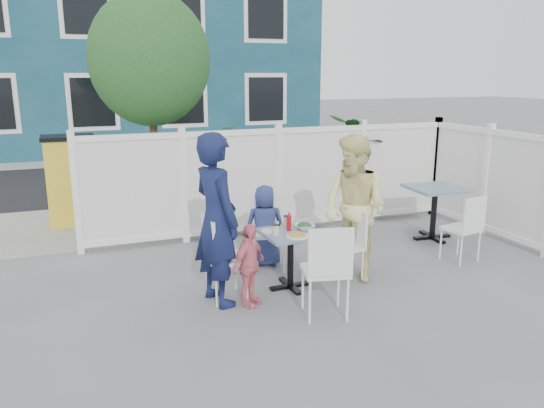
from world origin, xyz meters
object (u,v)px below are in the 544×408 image
object	(u,v)px
chair_right	(350,240)
toddler	(249,265)
main_table	(291,245)
chair_left	(219,252)
chair_back	(267,224)
man	(217,220)
spare_table	(435,199)
boy	(265,226)
chair_near	(327,265)
utility_cabinet	(72,182)
woman	(355,209)

from	to	relation	value
chair_right	toddler	xyz separation A→B (m)	(-1.35, -0.28, -0.04)
main_table	chair_left	xyz separation A→B (m)	(-0.84, -0.02, 0.02)
chair_back	man	world-z (taller)	man
chair_left	man	size ratio (longest dim) A/B	0.51
main_table	chair_left	world-z (taller)	chair_left
main_table	toddler	xyz separation A→B (m)	(-0.59, -0.27, -0.07)
spare_table	boy	xyz separation A→B (m)	(-2.71, -0.15, -0.09)
chair_right	chair_back	size ratio (longest dim) A/B	0.87
chair_right	man	xyz separation A→B (m)	(-1.63, -0.07, 0.43)
man	toddler	size ratio (longest dim) A/B	2.05
chair_right	chair_near	distance (m)	1.13
chair_near	spare_table	bearing A→B (deg)	47.41
chair_right	man	world-z (taller)	man
utility_cabinet	man	bearing A→B (deg)	-70.68
chair_left	chair_back	world-z (taller)	chair_back
boy	toddler	world-z (taller)	boy
boy	chair_near	bearing A→B (deg)	105.71
chair_left	chair_right	distance (m)	1.61
chair_right	boy	bearing A→B (deg)	42.16
chair_back	toddler	world-z (taller)	chair_back
main_table	chair_back	world-z (taller)	chair_back
utility_cabinet	man	world-z (taller)	man
utility_cabinet	spare_table	xyz separation A→B (m)	(4.95, -2.76, -0.08)
chair_right	boy	world-z (taller)	boy
main_table	toddler	distance (m)	0.65
utility_cabinet	chair_right	world-z (taller)	utility_cabinet
utility_cabinet	boy	xyz separation A→B (m)	(2.24, -2.91, -0.17)
toddler	utility_cabinet	bearing A→B (deg)	74.99
chair_back	chair_near	size ratio (longest dim) A/B	0.99
chair_back	boy	world-z (taller)	boy
utility_cabinet	boy	size ratio (longest dim) A/B	1.33
utility_cabinet	woman	size ratio (longest dim) A/B	0.80
chair_right	man	bearing A→B (deg)	90.73
man	chair_left	bearing A→B (deg)	-45.06
boy	spare_table	bearing A→B (deg)	-162.48
chair_right	boy	size ratio (longest dim) A/B	0.81
woman	man	bearing A→B (deg)	-108.44
chair_back	woman	distance (m)	1.14
chair_right	boy	xyz separation A→B (m)	(-0.77, 0.80, 0.03)
spare_table	chair_right	xyz separation A→B (m)	(-1.94, -0.96, -0.12)
chair_back	woman	bearing A→B (deg)	152.54
chair_back	boy	xyz separation A→B (m)	(0.01, 0.07, -0.04)
woman	boy	xyz separation A→B (m)	(-0.83, 0.79, -0.34)
toddler	main_table	bearing A→B (deg)	-12.68
chair_back	woman	size ratio (longest dim) A/B	0.56
woman	chair_back	bearing A→B (deg)	-152.13
man	toddler	world-z (taller)	man
toddler	boy	bearing A→B (deg)	24.27
main_table	man	distance (m)	0.96
main_table	man	world-z (taller)	man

